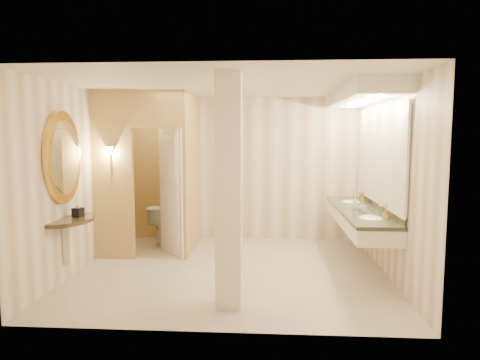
# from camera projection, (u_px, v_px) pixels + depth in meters

# --- Properties ---
(floor) EXTENTS (4.50, 4.50, 0.00)m
(floor) POSITION_uv_depth(u_px,v_px,m) (231.00, 270.00, 6.34)
(floor) COLOR beige
(floor) RESTS_ON ground
(ceiling) EXTENTS (4.50, 4.50, 0.00)m
(ceiling) POSITION_uv_depth(u_px,v_px,m) (230.00, 85.00, 6.05)
(ceiling) COLOR silver
(ceiling) RESTS_ON wall_back
(wall_back) EXTENTS (4.50, 0.02, 2.70)m
(wall_back) POSITION_uv_depth(u_px,v_px,m) (239.00, 169.00, 8.18)
(wall_back) COLOR #F0E2D0
(wall_back) RESTS_ON floor
(wall_front) EXTENTS (4.50, 0.02, 2.70)m
(wall_front) POSITION_uv_depth(u_px,v_px,m) (213.00, 201.00, 4.21)
(wall_front) COLOR #F0E2D0
(wall_front) RESTS_ON floor
(wall_left) EXTENTS (0.02, 4.00, 2.70)m
(wall_left) POSITION_uv_depth(u_px,v_px,m) (79.00, 179.00, 6.34)
(wall_left) COLOR #F0E2D0
(wall_left) RESTS_ON floor
(wall_right) EXTENTS (0.02, 4.00, 2.70)m
(wall_right) POSITION_uv_depth(u_px,v_px,m) (388.00, 181.00, 6.06)
(wall_right) COLOR #F0E2D0
(wall_right) RESTS_ON floor
(toilet_closet) EXTENTS (1.50, 1.55, 2.70)m
(toilet_closet) POSITION_uv_depth(u_px,v_px,m) (168.00, 171.00, 7.22)
(toilet_closet) COLOR #CCBA6B
(toilet_closet) RESTS_ON floor
(wall_sconce) EXTENTS (0.14, 0.14, 0.42)m
(wall_sconce) POSITION_uv_depth(u_px,v_px,m) (111.00, 152.00, 6.70)
(wall_sconce) COLOR gold
(wall_sconce) RESTS_ON toilet_closet
(vanity) EXTENTS (0.75, 2.79, 2.09)m
(vanity) POSITION_uv_depth(u_px,v_px,m) (363.00, 160.00, 6.44)
(vanity) COLOR white
(vanity) RESTS_ON floor
(console_shelf) EXTENTS (0.96, 0.96, 1.93)m
(console_shelf) POSITION_uv_depth(u_px,v_px,m) (64.00, 184.00, 5.77)
(console_shelf) COLOR black
(console_shelf) RESTS_ON floor
(pillar) EXTENTS (0.29, 0.29, 2.70)m
(pillar) POSITION_uv_depth(u_px,v_px,m) (229.00, 192.00, 4.90)
(pillar) COLOR white
(pillar) RESTS_ON floor
(tissue_box) EXTENTS (0.15, 0.15, 0.12)m
(tissue_box) POSITION_uv_depth(u_px,v_px,m) (78.00, 212.00, 5.89)
(tissue_box) COLOR black
(tissue_box) RESTS_ON console_shelf
(toilet) EXTENTS (0.42, 0.72, 0.74)m
(toilet) POSITION_uv_depth(u_px,v_px,m) (163.00, 224.00, 7.89)
(toilet) COLOR white
(toilet) RESTS_ON floor
(soap_bottle_a) EXTENTS (0.07, 0.07, 0.14)m
(soap_bottle_a) POSITION_uv_depth(u_px,v_px,m) (364.00, 207.00, 6.27)
(soap_bottle_a) COLOR beige
(soap_bottle_a) RESTS_ON vanity
(soap_bottle_b) EXTENTS (0.11, 0.11, 0.11)m
(soap_bottle_b) POSITION_uv_depth(u_px,v_px,m) (362.00, 207.00, 6.37)
(soap_bottle_b) COLOR silver
(soap_bottle_b) RESTS_ON vanity
(soap_bottle_c) EXTENTS (0.09, 0.10, 0.20)m
(soap_bottle_c) POSITION_uv_depth(u_px,v_px,m) (355.00, 203.00, 6.49)
(soap_bottle_c) COLOR #C6B28C
(soap_bottle_c) RESTS_ON vanity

